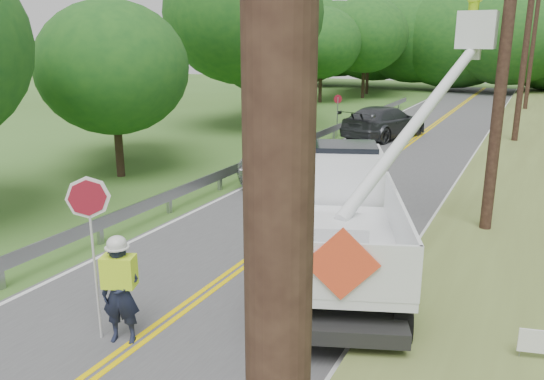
% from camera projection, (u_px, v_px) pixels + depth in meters
% --- Properties ---
extents(ground, '(140.00, 140.00, 0.00)m').
position_uv_depth(ground, '(114.00, 360.00, 9.04)').
color(ground, '#36571D').
rests_on(ground, ground).
extents(road, '(7.20, 96.00, 0.03)m').
position_uv_depth(road, '(362.00, 178.00, 21.12)').
color(road, '#474749').
rests_on(road, ground).
extents(guardrail, '(0.18, 48.00, 0.77)m').
position_uv_depth(guardrail, '(280.00, 151.00, 23.48)').
color(guardrail, '#92949A').
rests_on(guardrail, ground).
extents(utility_poles, '(1.60, 43.30, 10.00)m').
position_uv_depth(utility_poles, '(520.00, 40.00, 20.17)').
color(utility_poles, black).
rests_on(utility_poles, ground).
extents(treeline_left, '(9.99, 53.56, 10.82)m').
position_uv_depth(treeline_left, '(288.00, 37.00, 36.78)').
color(treeline_left, '#332319').
rests_on(treeline_left, ground).
extents(treeline_horizon, '(58.02, 14.79, 11.61)m').
position_uv_depth(treeline_horizon, '(495.00, 39.00, 55.56)').
color(treeline_horizon, '#194B1A').
rests_on(treeline_horizon, ground).
extents(flagger, '(1.11, 0.71, 3.01)m').
position_uv_depth(flagger, '(119.00, 285.00, 9.33)').
color(flagger, '#191E33').
rests_on(flagger, road).
extents(bucket_truck, '(4.98, 8.52, 7.12)m').
position_uv_depth(bucket_truck, '(347.00, 195.00, 12.92)').
color(bucket_truck, black).
rests_on(bucket_truck, road).
extents(suv_silver, '(2.76, 5.97, 1.66)m').
position_uv_depth(suv_silver, '(301.00, 157.00, 20.83)').
color(suv_silver, silver).
rests_on(suv_silver, road).
extents(suv_darkgrey, '(4.05, 6.53, 1.77)m').
position_uv_depth(suv_darkgrey, '(384.00, 122.00, 29.63)').
color(suv_darkgrey, '#36393D').
rests_on(suv_darkgrey, road).
extents(stop_sign_permanent, '(0.39, 0.35, 2.36)m').
position_uv_depth(stop_sign_permanent, '(338.00, 109.00, 30.05)').
color(stop_sign_permanent, '#92949A').
rests_on(stop_sign_permanent, ground).
extents(yard_sign, '(0.56, 0.17, 0.83)m').
position_uv_depth(yard_sign, '(537.00, 343.00, 8.45)').
color(yard_sign, white).
rests_on(yard_sign, ground).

